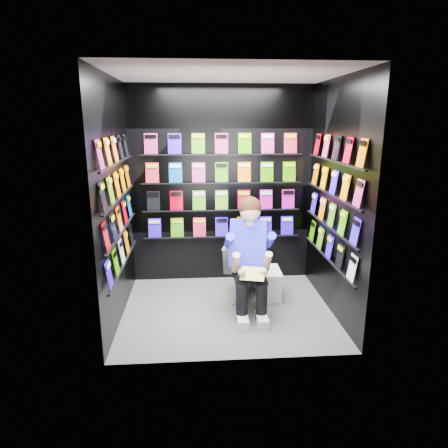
{
  "coord_description": "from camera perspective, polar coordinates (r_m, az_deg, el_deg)",
  "views": [
    {
      "loc": [
        -0.35,
        -4.24,
        2.15
      ],
      "look_at": [
        -0.03,
        0.15,
        1.0
      ],
      "focal_mm": 32.0,
      "sensor_mm": 36.0,
      "label": 1
    }
  ],
  "objects": [
    {
      "name": "wall_back",
      "position": [
        5.32,
        -0.37,
        5.43
      ],
      "size": [
        2.4,
        0.04,
        2.6
      ],
      "primitive_type": "cube",
      "color": "black",
      "rests_on": "floor"
    },
    {
      "name": "comics_right",
      "position": [
        4.58,
        15.28,
        3.48
      ],
      "size": [
        0.06,
        1.7,
        1.37
      ],
      "primitive_type": null,
      "color": "#CC2642",
      "rests_on": "wall_right"
    },
    {
      "name": "wall_left",
      "position": [
        4.41,
        -15.25,
        2.99
      ],
      "size": [
        0.04,
        2.0,
        2.6
      ],
      "primitive_type": "cube",
      "color": "black",
      "rests_on": "floor"
    },
    {
      "name": "longbox_lid",
      "position": [
        5.01,
        6.57,
        -6.7
      ],
      "size": [
        0.27,
        0.46,
        0.03
      ],
      "primitive_type": "cube",
      "rotation": [
        0.0,
        0.0,
        -0.03
      ],
      "color": "white",
      "rests_on": "longbox"
    },
    {
      "name": "toilet",
      "position": [
        5.0,
        2.86,
        -6.29
      ],
      "size": [
        0.6,
        0.83,
        0.73
      ],
      "primitive_type": "imported",
      "rotation": [
        0.0,
        0.0,
        2.88
      ],
      "color": "silver",
      "rests_on": "floor"
    },
    {
      "name": "held_comic",
      "position": [
        4.25,
        4.1,
        -7.1
      ],
      "size": [
        0.28,
        0.21,
        0.11
      ],
      "primitive_type": "cube",
      "rotation": [
        -0.96,
        0.0,
        -0.26
      ],
      "color": "green",
      "rests_on": "reader"
    },
    {
      "name": "wall_front",
      "position": [
        3.37,
        1.91,
        0.01
      ],
      "size": [
        2.4,
        0.04,
        2.6
      ],
      "primitive_type": "cube",
      "color": "black",
      "rests_on": "floor"
    },
    {
      "name": "longbox",
      "position": [
        5.08,
        6.52,
        -8.55
      ],
      "size": [
        0.25,
        0.43,
        0.32
      ],
      "primitive_type": "cube",
      "rotation": [
        0.0,
        0.0,
        -0.03
      ],
      "color": "white",
      "rests_on": "floor"
    },
    {
      "name": "comics_back",
      "position": [
        5.29,
        -0.35,
        5.43
      ],
      "size": [
        2.1,
        0.06,
        1.37
      ],
      "primitive_type": null,
      "color": "#CC2642",
      "rests_on": "wall_back"
    },
    {
      "name": "reader",
      "position": [
        4.5,
        3.52,
        -2.95
      ],
      "size": [
        0.74,
        0.93,
        1.49
      ],
      "primitive_type": null,
      "rotation": [
        0.0,
        0.0,
        -0.26
      ],
      "color": "#2121F1",
      "rests_on": "toilet"
    },
    {
      "name": "wall_right",
      "position": [
        4.59,
        15.63,
        3.42
      ],
      "size": [
        0.04,
        2.0,
        2.6
      ],
      "primitive_type": "cube",
      "color": "black",
      "rests_on": "floor"
    },
    {
      "name": "comics_left",
      "position": [
        4.4,
        -14.87,
        3.06
      ],
      "size": [
        0.06,
        1.7,
        1.37
      ],
      "primitive_type": null,
      "color": "#CC2642",
      "rests_on": "wall_left"
    },
    {
      "name": "floor",
      "position": [
        4.77,
        0.48,
        -12.18
      ],
      "size": [
        2.4,
        2.4,
        0.0
      ],
      "primitive_type": "plane",
      "color": "#565654",
      "rests_on": "ground"
    },
    {
      "name": "ceiling",
      "position": [
        4.28,
        0.56,
        20.66
      ],
      "size": [
        2.4,
        2.4,
        0.0
      ],
      "primitive_type": "plane",
      "color": "white",
      "rests_on": "floor"
    }
  ]
}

